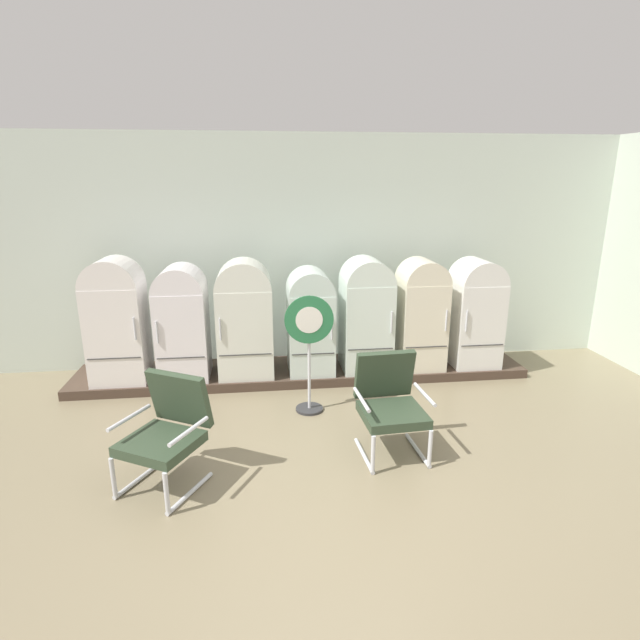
{
  "coord_description": "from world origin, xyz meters",
  "views": [
    {
      "loc": [
        -0.54,
        -3.38,
        2.64
      ],
      "look_at": [
        0.21,
        2.75,
        0.86
      ],
      "focal_mm": 28.21,
      "sensor_mm": 36.0,
      "label": 1
    }
  ],
  "objects": [
    {
      "name": "refrigerator_5",
      "position": [
        1.59,
        2.89,
        0.9
      ],
      "size": [
        0.6,
        0.63,
        1.47
      ],
      "color": "beige",
      "rests_on": "display_plinth"
    },
    {
      "name": "back_wall",
      "position": [
        0.0,
        3.66,
        1.61
      ],
      "size": [
        11.76,
        0.12,
        3.2
      ],
      "color": "silver",
      "rests_on": "ground"
    },
    {
      "name": "refrigerator_0",
      "position": [
        -2.32,
        2.88,
        0.95
      ],
      "size": [
        0.68,
        0.61,
        1.57
      ],
      "color": "white",
      "rests_on": "display_plinth"
    },
    {
      "name": "refrigerator_1",
      "position": [
        -1.53,
        2.91,
        0.89
      ],
      "size": [
        0.62,
        0.67,
        1.45
      ],
      "color": "white",
      "rests_on": "display_plinth"
    },
    {
      "name": "display_plinth",
      "position": [
        0.0,
        3.02,
        0.06
      ],
      "size": [
        6.03,
        0.95,
        0.12
      ],
      "primitive_type": "cube",
      "color": "#453529",
      "rests_on": "ground"
    },
    {
      "name": "refrigerator_4",
      "position": [
        0.85,
        2.92,
        0.91
      ],
      "size": [
        0.64,
        0.69,
        1.5
      ],
      "color": "silver",
      "rests_on": "display_plinth"
    },
    {
      "name": "refrigerator_6",
      "position": [
        2.35,
        2.9,
        0.89
      ],
      "size": [
        0.62,
        0.65,
        1.46
      ],
      "color": "white",
      "rests_on": "display_plinth"
    },
    {
      "name": "sign_stand",
      "position": [
        -0.01,
        1.94,
        0.73
      ],
      "size": [
        0.55,
        0.32,
        1.38
      ],
      "color": "#2D2D30",
      "rests_on": "ground"
    },
    {
      "name": "armchair_left",
      "position": [
        -1.38,
        0.69,
        0.53
      ],
      "size": [
        0.86,
        0.89,
        0.98
      ],
      "color": "silver",
      "rests_on": "ground"
    },
    {
      "name": "refrigerator_2",
      "position": [
        -0.75,
        2.89,
        0.91
      ],
      "size": [
        0.7,
        0.63,
        1.51
      ],
      "color": "silver",
      "rests_on": "display_plinth"
    },
    {
      "name": "refrigerator_3",
      "position": [
        0.1,
        2.93,
        0.85
      ],
      "size": [
        0.59,
        0.7,
        1.37
      ],
      "color": "silver",
      "rests_on": "display_plinth"
    },
    {
      "name": "ground",
      "position": [
        0.0,
        0.0,
        -0.03
      ],
      "size": [
        12.0,
        10.0,
        0.05
      ],
      "primitive_type": "cube",
      "color": "#7E7156"
    },
    {
      "name": "armchair_right",
      "position": [
        0.68,
        0.99,
        0.53
      ],
      "size": [
        0.69,
        0.73,
        0.98
      ],
      "color": "silver",
      "rests_on": "ground"
    }
  ]
}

